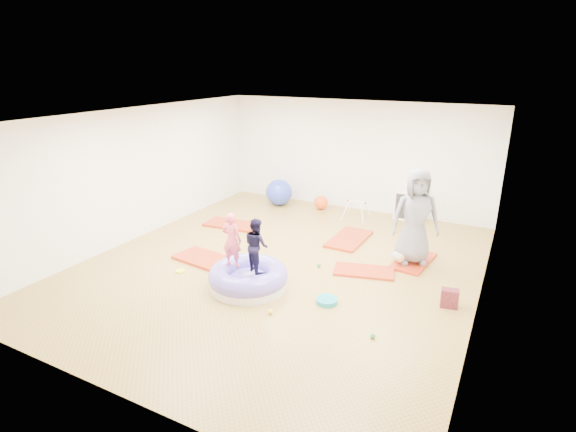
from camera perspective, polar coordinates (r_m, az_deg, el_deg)
The scene contains 19 objects.
room at distance 8.14m, azimuth -0.98°, elevation 2.72°, with size 7.01×8.01×2.81m.
gym_mat_front_left at distance 8.94m, azimuth -10.29°, elevation -5.47°, with size 1.31×0.66×0.05m, color #C14327.
gym_mat_mid_left at distance 10.75m, azimuth -7.22°, elevation -1.06°, with size 1.24×0.62×0.05m, color #C14327.
gym_mat_center_back at distance 9.88m, azimuth 7.75°, elevation -2.90°, with size 1.32×0.66×0.06m, color #C14327.
gym_mat_right at distance 8.46m, azimuth 9.62°, elevation -6.91°, with size 1.09×0.54×0.05m, color #C14327.
gym_mat_rear_right at distance 9.07m, azimuth 15.62°, elevation -5.53°, with size 1.16×0.58×0.05m, color #C14327.
inflatable_cushion at distance 7.81m, azimuth -5.06°, elevation -7.83°, with size 1.37×1.37×0.43m.
child_pink at distance 7.64m, azimuth -7.18°, elevation -2.67°, with size 0.35×0.23×0.96m, color #F4556B.
child_navy at distance 7.44m, azimuth -4.05°, elevation -3.36°, with size 0.45×0.35×0.92m, color black.
adult_caregiver at distance 8.68m, azimuth 15.89°, elevation -0.07°, with size 0.89×0.58×1.81m, color slate.
infant at distance 8.87m, azimuth 14.24°, elevation -4.99°, with size 0.39×0.40×0.23m.
ball_pit_balls at distance 8.37m, azimuth -0.79°, elevation -6.82°, with size 4.14×3.43×0.07m.
exercise_ball_blue at distance 12.10m, azimuth -1.15°, elevation 3.01°, with size 0.71×0.71×0.71m, color blue.
exercise_ball_orange at distance 11.82m, azimuth 4.21°, elevation 1.71°, with size 0.36×0.36×0.36m, color #F85016.
infant_play_gym at distance 11.12m, azimuth 8.66°, elevation 1.11°, with size 0.61×0.58×0.46m.
cube_shelf at distance 11.38m, azimuth 15.19°, elevation 1.31°, with size 0.71×0.35×0.71m.
balance_disc at distance 7.38m, azimuth 4.95°, elevation -10.66°, with size 0.35×0.35×0.08m, color teal.
backpack at distance 7.62m, azimuth 19.82°, elevation -9.81°, with size 0.26×0.16×0.30m, color #9D2639.
yellow_toy at distance 8.60m, azimuth -13.53°, elevation -6.82°, with size 0.18×0.18×0.03m, color yellow.
Camera 1 is at (3.73, -6.87, 3.67)m, focal length 28.00 mm.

